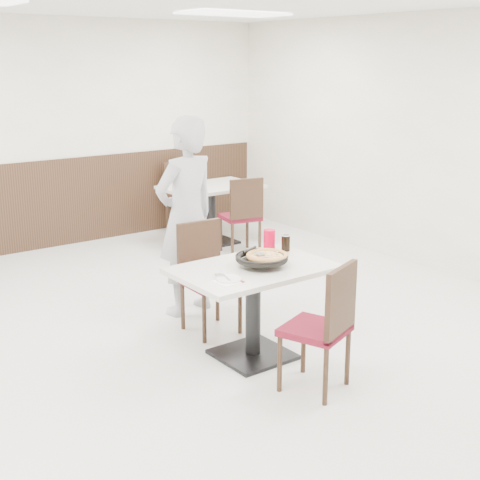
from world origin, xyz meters
TOP-DOWN VIEW (x-y plane):
  - floor at (0.00, 0.00)m, footprint 7.00×7.00m
  - wall_back at (0.00, 3.50)m, footprint 6.00×0.04m
  - wall_right at (3.00, 0.00)m, footprint 0.04×7.00m
  - wainscot_back at (0.00, 3.48)m, footprint 5.90×0.03m
  - fluo_panel_d at (1.50, 1.80)m, footprint 1.20×0.60m
  - main_table at (-0.06, -0.59)m, footprint 1.25×0.88m
  - chair_near at (-0.03, -1.27)m, footprint 0.54×0.54m
  - chair_far at (-0.04, 0.03)m, footprint 0.43×0.43m
  - trivet at (-0.00, -0.59)m, footprint 0.12×0.12m
  - pizza_pan at (-0.00, -0.62)m, footprint 0.34×0.34m
  - pizza at (0.05, -0.63)m, footprint 0.32×0.32m
  - pizza_server at (0.01, -0.58)m, footprint 0.08×0.10m
  - napkin at (-0.42, -0.77)m, footprint 0.18×0.18m
  - side_plate at (-0.40, -0.74)m, footprint 0.20×0.20m
  - fork at (-0.41, -0.72)m, footprint 0.06×0.16m
  - cola_glass at (0.43, -0.40)m, footprint 0.08×0.08m
  - red_cup at (0.38, -0.25)m, footprint 0.10×0.10m
  - diner_person at (0.06, 0.56)m, footprint 0.72×0.53m
  - bg_table_right at (1.61, 2.45)m, footprint 1.28×0.93m
  - bg_chair_right_near at (1.62, 1.84)m, footprint 0.50×0.50m
  - bg_chair_right_far at (1.62, 3.10)m, footprint 0.42×0.42m

SIDE VIEW (x-z plane):
  - floor at x=0.00m, z-range 0.00..0.00m
  - main_table at x=-0.06m, z-range 0.00..0.75m
  - bg_table_right at x=1.61m, z-range 0.00..0.75m
  - chair_near at x=-0.03m, z-range 0.00..0.95m
  - chair_far at x=-0.04m, z-range 0.00..0.95m
  - bg_chair_right_near at x=1.62m, z-range 0.00..0.95m
  - bg_chair_right_far at x=1.62m, z-range 0.00..0.95m
  - wainscot_back at x=0.00m, z-range 0.00..1.10m
  - napkin at x=-0.42m, z-range 0.75..0.75m
  - side_plate at x=-0.40m, z-range 0.75..0.77m
  - trivet at x=0.00m, z-range 0.75..0.79m
  - fork at x=-0.41m, z-range 0.77..0.77m
  - pizza_pan at x=0.00m, z-range 0.79..0.80m
  - pizza at x=0.05m, z-range 0.80..0.82m
  - cola_glass at x=0.43m, z-range 0.75..0.88m
  - red_cup at x=0.38m, z-range 0.75..0.91m
  - pizza_server at x=0.01m, z-range 0.84..0.84m
  - diner_person at x=0.06m, z-range 0.00..1.82m
  - wall_back at x=0.00m, z-range 0.00..2.80m
  - wall_right at x=3.00m, z-range 0.00..2.80m
  - fluo_panel_d at x=1.50m, z-range 2.77..2.79m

